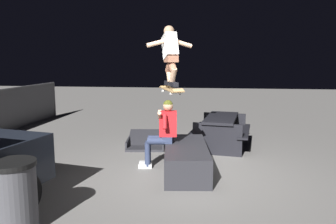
% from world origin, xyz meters
% --- Properties ---
extents(ground_plane, '(40.00, 40.00, 0.00)m').
position_xyz_m(ground_plane, '(0.00, 0.00, 0.00)').
color(ground_plane, slate).
extents(ledge_box_main, '(2.04, 1.02, 0.50)m').
position_xyz_m(ledge_box_main, '(0.18, 0.04, 0.25)').
color(ledge_box_main, '#28282D').
rests_on(ledge_box_main, ground).
extents(person_sitting_on_ledge, '(0.60, 0.77, 1.34)m').
position_xyz_m(person_sitting_on_ledge, '(0.40, 0.52, 0.75)').
color(person_sitting_on_ledge, '#2D3856').
rests_on(person_sitting_on_ledge, ground).
extents(skateboard, '(1.01, 0.60, 0.13)m').
position_xyz_m(skateboard, '(0.29, 0.34, 1.55)').
color(skateboard, '#AD8451').
extents(skater_airborne, '(0.63, 0.84, 1.12)m').
position_xyz_m(skater_airborne, '(0.34, 0.36, 2.24)').
color(skater_airborne, black).
extents(kicker_ramp, '(1.34, 1.06, 0.39)m').
position_xyz_m(kicker_ramp, '(1.99, 1.18, 0.06)').
color(kicker_ramp, '#28282D').
rests_on(kicker_ramp, ground).
extents(picnic_table_back, '(1.86, 1.55, 0.75)m').
position_xyz_m(picnic_table_back, '(2.14, -0.66, 0.50)').
color(picnic_table_back, black).
rests_on(picnic_table_back, ground).
extents(trash_bin, '(0.57, 0.57, 0.89)m').
position_xyz_m(trash_bin, '(-2.34, 1.94, 0.45)').
color(trash_bin, '#47474C').
rests_on(trash_bin, ground).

